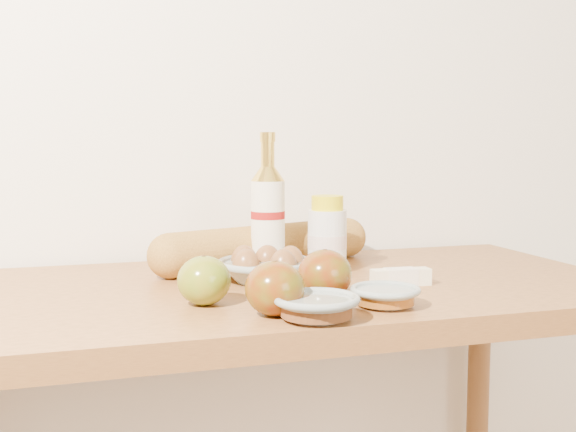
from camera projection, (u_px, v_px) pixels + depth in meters
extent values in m
cube|color=white|center=(237.00, 65.00, 1.51)|extent=(3.50, 0.02, 2.60)
cube|color=#A66B35|center=(283.00, 295.00, 1.24)|extent=(1.20, 0.60, 0.04)
cylinder|color=white|center=(268.00, 227.00, 1.34)|extent=(0.08, 0.08, 0.17)
cylinder|color=maroon|center=(268.00, 215.00, 1.34)|extent=(0.08, 0.08, 0.01)
cone|color=gold|center=(268.00, 174.00, 1.33)|extent=(0.08, 0.08, 0.03)
cylinder|color=gold|center=(268.00, 154.00, 1.32)|extent=(0.03, 0.03, 0.04)
cylinder|color=gold|center=(268.00, 137.00, 1.32)|extent=(0.03, 0.03, 0.02)
cylinder|color=white|center=(327.00, 241.00, 1.34)|extent=(0.09, 0.09, 0.12)
cylinder|color=beige|center=(327.00, 241.00, 1.34)|extent=(0.10, 0.10, 0.03)
cylinder|color=yellow|center=(327.00, 203.00, 1.33)|extent=(0.08, 0.08, 0.03)
torus|color=gray|center=(266.00, 263.00, 1.25)|extent=(0.22, 0.22, 0.01)
ellipsoid|color=brown|center=(246.00, 266.00, 1.24)|extent=(0.06, 0.06, 0.06)
ellipsoid|color=brown|center=(283.00, 266.00, 1.23)|extent=(0.06, 0.06, 0.06)
ellipsoid|color=brown|center=(268.00, 261.00, 1.28)|extent=(0.06, 0.06, 0.06)
ellipsoid|color=brown|center=(244.00, 262.00, 1.28)|extent=(0.06, 0.06, 0.06)
ellipsoid|color=brown|center=(290.00, 262.00, 1.27)|extent=(0.06, 0.06, 0.06)
cylinder|color=#B78538|center=(266.00, 246.00, 1.40)|extent=(0.41, 0.21, 0.08)
sphere|color=#B78538|center=(170.00, 256.00, 1.28)|extent=(0.10, 0.10, 0.08)
sphere|color=#B78538|center=(346.00, 237.00, 1.51)|extent=(0.10, 0.10, 0.08)
ellipsoid|color=olive|center=(204.00, 280.00, 1.08)|extent=(0.10, 0.10, 0.07)
cylinder|color=#452A17|center=(204.00, 260.00, 1.07)|extent=(0.01, 0.01, 0.01)
ellipsoid|color=maroon|center=(275.00, 288.00, 1.01)|extent=(0.11, 0.11, 0.08)
cylinder|color=#4A3218|center=(275.00, 265.00, 1.01)|extent=(0.01, 0.01, 0.01)
ellipsoid|color=maroon|center=(325.00, 274.00, 1.11)|extent=(0.10, 0.10, 0.08)
cylinder|color=#492F18|center=(325.00, 253.00, 1.11)|extent=(0.01, 0.01, 0.01)
torus|color=gray|center=(317.00, 299.00, 0.99)|extent=(0.14, 0.14, 0.01)
cylinder|color=brown|center=(316.00, 308.00, 0.99)|extent=(0.11, 0.11, 0.02)
torus|color=gray|center=(385.00, 290.00, 1.07)|extent=(0.13, 0.13, 0.01)
cylinder|color=brown|center=(385.00, 297.00, 1.07)|extent=(0.11, 0.11, 0.02)
cube|color=#F3E7BC|center=(401.00, 277.00, 1.22)|extent=(0.10, 0.03, 0.03)
cube|color=#F1E3CC|center=(401.00, 277.00, 1.22)|extent=(0.05, 0.03, 0.03)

